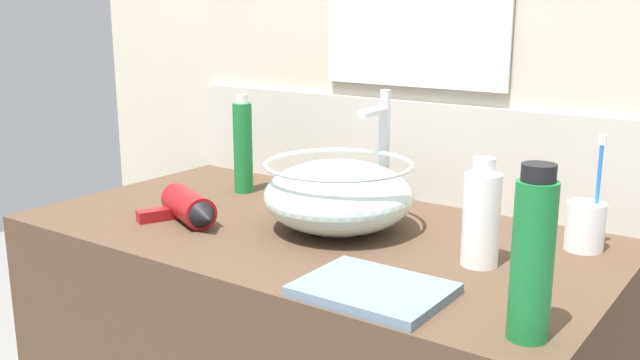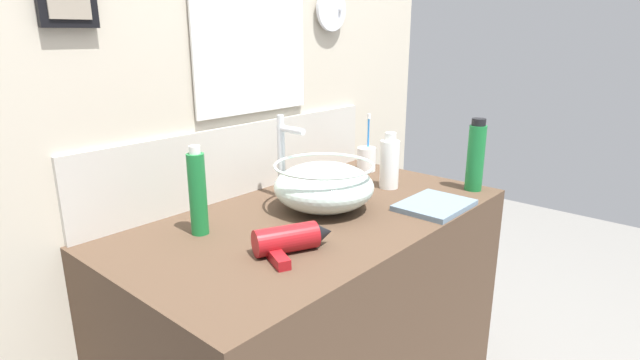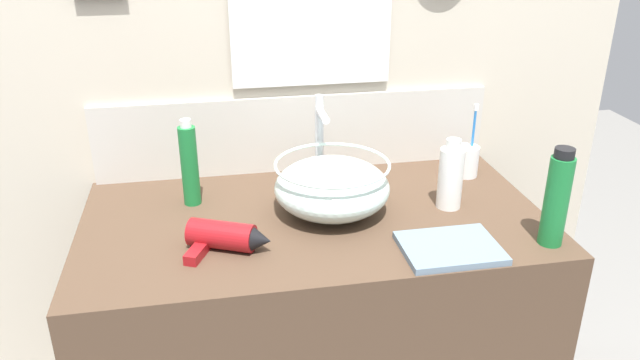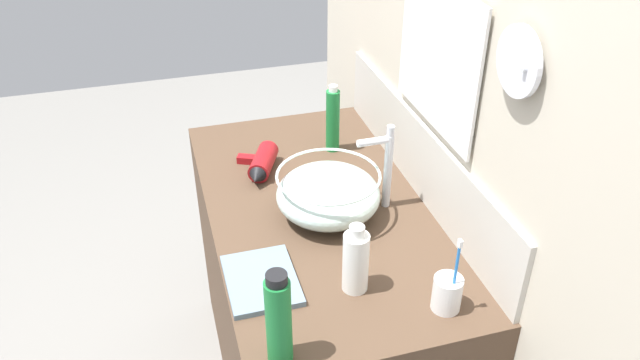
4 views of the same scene
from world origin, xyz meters
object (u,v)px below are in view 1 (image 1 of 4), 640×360
at_px(glass_bowl_sink, 338,195).
at_px(hair_drier, 189,208).
at_px(faucet, 382,144).
at_px(lotion_bottle, 533,256).
at_px(hand_towel, 373,290).
at_px(soap_dispenser, 481,217).
at_px(toothbrush_cup, 585,225).
at_px(shampoo_bottle, 243,146).

bearing_deg(glass_bowl_sink, hair_drier, -153.55).
relative_size(faucet, lotion_bottle, 1.10).
height_order(glass_bowl_sink, hair_drier, glass_bowl_sink).
height_order(lotion_bottle, hand_towel, lotion_bottle).
bearing_deg(soap_dispenser, toothbrush_cup, 55.99).
xyz_separation_m(hair_drier, soap_dispenser, (0.58, 0.11, 0.05)).
height_order(faucet, soap_dispenser, faucet).
xyz_separation_m(lotion_bottle, hand_towel, (-0.24, 0.01, -0.11)).
height_order(lotion_bottle, soap_dispenser, lotion_bottle).
bearing_deg(toothbrush_cup, glass_bowl_sink, -159.53).
distance_m(glass_bowl_sink, faucet, 0.18).
xyz_separation_m(toothbrush_cup, soap_dispenser, (-0.12, -0.18, 0.04)).
distance_m(lotion_bottle, soap_dispenser, 0.28).
xyz_separation_m(shampoo_bottle, lotion_bottle, (0.82, -0.37, 0.00)).
relative_size(glass_bowl_sink, hand_towel, 1.32).
height_order(faucet, toothbrush_cup, faucet).
xyz_separation_m(shampoo_bottle, soap_dispenser, (0.66, -0.14, -0.03)).
bearing_deg(glass_bowl_sink, shampoo_bottle, 161.13).
height_order(hair_drier, soap_dispenser, soap_dispenser).
bearing_deg(toothbrush_cup, hand_towel, -116.95).
relative_size(glass_bowl_sink, lotion_bottle, 1.23).
height_order(shampoo_bottle, lotion_bottle, lotion_bottle).
bearing_deg(faucet, soap_dispenser, -31.62).
bearing_deg(hand_towel, faucet, 119.19).
bearing_deg(faucet, hair_drier, -132.29).
relative_size(hair_drier, shampoo_bottle, 0.89).
distance_m(shampoo_bottle, soap_dispenser, 0.67).
bearing_deg(toothbrush_cup, faucet, 179.37).
xyz_separation_m(glass_bowl_sink, faucet, (0.00, 0.17, 0.08)).
distance_m(hair_drier, hand_towel, 0.51).
bearing_deg(toothbrush_cup, lotion_bottle, -84.49).
xyz_separation_m(faucet, toothbrush_cup, (0.43, -0.00, -0.10)).
relative_size(toothbrush_cup, shampoo_bottle, 0.91).
relative_size(faucet, hair_drier, 1.26).
distance_m(faucet, hand_towel, 0.48).
distance_m(glass_bowl_sink, hand_towel, 0.34).
xyz_separation_m(soap_dispenser, hand_towel, (-0.08, -0.22, -0.08)).
xyz_separation_m(faucet, soap_dispenser, (0.31, -0.19, -0.06)).
relative_size(shampoo_bottle, soap_dispenser, 1.24).
bearing_deg(shampoo_bottle, glass_bowl_sink, -18.87).
bearing_deg(faucet, glass_bowl_sink, -90.00).
xyz_separation_m(hair_drier, shampoo_bottle, (-0.08, 0.26, 0.08)).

